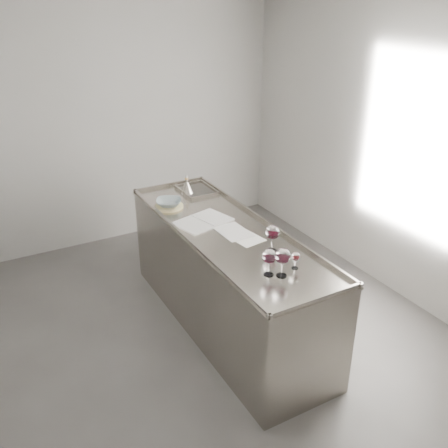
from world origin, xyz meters
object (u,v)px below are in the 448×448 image
wine_glass_middle (282,257)px  wine_glass_right (272,233)px  ceramic_bowl (169,203)px  wine_glass_left (269,257)px  counter (226,279)px  wine_glass_small (296,257)px  notebook (203,221)px  wine_funnel (187,187)px

wine_glass_middle → wine_glass_right: size_ratio=1.02×
wine_glass_middle → ceramic_bowl: size_ratio=0.93×
wine_glass_left → wine_glass_middle: wine_glass_middle is taller
counter → ceramic_bowl: (-0.22, 0.68, 0.52)m
wine_glass_right → wine_glass_small: wine_glass_right is taller
wine_glass_small → wine_glass_middle: bearing=-165.0°
wine_glass_left → ceramic_bowl: bearing=95.4°
wine_glass_middle → wine_glass_small: 0.16m
notebook → counter: bearing=-83.1°
counter → wine_glass_small: size_ratio=18.80×
counter → wine_glass_small: bearing=-80.7°
wine_glass_middle → notebook: size_ratio=0.41×
notebook → wine_glass_small: bearing=-92.5°
counter → wine_glass_middle: 1.03m
wine_funnel → notebook: bearing=-104.2°
wine_glass_left → ceramic_bowl: 1.45m
wine_glass_middle → wine_glass_small: size_ratio=1.67×
notebook → wine_funnel: wine_funnel is taller
wine_glass_right → counter: bearing=105.6°
counter → wine_glass_right: bearing=-74.4°
counter → ceramic_bowl: ceramic_bowl is taller
wine_glass_left → wine_glass_small: bearing=-4.4°
wine_glass_left → wine_funnel: 1.70m
wine_glass_left → wine_glass_small: wine_glass_left is taller
counter → notebook: (-0.10, 0.25, 0.47)m
wine_glass_left → wine_glass_small: size_ratio=1.56×
wine_glass_left → wine_funnel: wine_glass_left is taller
wine_glass_middle → wine_glass_right: (0.15, 0.34, -0.00)m
notebook → wine_funnel: 0.71m
ceramic_bowl → wine_glass_small: bearing=-76.5°
wine_glass_right → ceramic_bowl: 1.21m
wine_funnel → wine_glass_right: bearing=-87.7°
wine_funnel → wine_glass_middle: bearing=-93.0°
ceramic_bowl → notebook: bearing=-73.7°
wine_glass_small → counter: bearing=99.3°
wine_glass_middle → wine_funnel: (0.09, 1.74, -0.09)m
wine_glass_right → notebook: 0.77m
notebook → wine_funnel: bearing=61.0°
notebook → wine_glass_right: bearing=-87.1°
wine_glass_right → ceramic_bowl: size_ratio=0.92×
wine_glass_left → notebook: 1.02m
wine_glass_small → notebook: 1.05m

